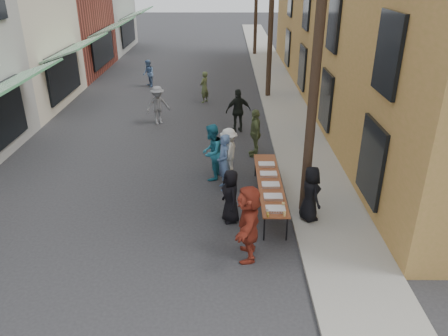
{
  "coord_description": "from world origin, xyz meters",
  "views": [
    {
      "loc": [
        2.07,
        -7.89,
        6.5
      ],
      "look_at": [
        2.01,
        3.2,
        1.3
      ],
      "focal_mm": 35.0,
      "sensor_mm": 36.0,
      "label": 1
    }
  ],
  "objects_px": {
    "guest_front_a": "(231,196)",
    "utility_pole_near": "(317,54)",
    "guest_front_c": "(212,152)",
    "catering_tray_sausage": "(275,209)",
    "server": "(310,194)",
    "serving_table": "(270,183)",
    "utility_pole_mid": "(271,8)"
  },
  "relations": [
    {
      "from": "utility_pole_mid",
      "to": "server",
      "type": "xyz_separation_m",
      "value": [
        0.05,
        -12.53,
        -3.62
      ]
    },
    {
      "from": "utility_pole_near",
      "to": "guest_front_c",
      "type": "height_order",
      "value": "utility_pole_near"
    },
    {
      "from": "utility_pole_mid",
      "to": "serving_table",
      "type": "height_order",
      "value": "utility_pole_mid"
    },
    {
      "from": "utility_pole_mid",
      "to": "guest_front_a",
      "type": "distance_m",
      "value": 13.18
    },
    {
      "from": "utility_pole_near",
      "to": "guest_front_c",
      "type": "bearing_deg",
      "value": 141.3
    },
    {
      "from": "server",
      "to": "utility_pole_near",
      "type": "bearing_deg",
      "value": -12.08
    },
    {
      "from": "guest_front_c",
      "to": "server",
      "type": "relative_size",
      "value": 1.2
    },
    {
      "from": "serving_table",
      "to": "utility_pole_mid",
      "type": "bearing_deg",
      "value": 85.26
    },
    {
      "from": "guest_front_a",
      "to": "guest_front_c",
      "type": "distance_m",
      "value": 2.7
    },
    {
      "from": "catering_tray_sausage",
      "to": "utility_pole_mid",
      "type": "bearing_deg",
      "value": 85.85
    },
    {
      "from": "utility_pole_mid",
      "to": "guest_front_c",
      "type": "relative_size",
      "value": 4.79
    },
    {
      "from": "serving_table",
      "to": "guest_front_a",
      "type": "xyz_separation_m",
      "value": [
        -1.15,
        -0.91,
        0.05
      ]
    },
    {
      "from": "catering_tray_sausage",
      "to": "guest_front_a",
      "type": "xyz_separation_m",
      "value": [
        -1.15,
        0.74,
        -0.02
      ]
    },
    {
      "from": "guest_front_a",
      "to": "guest_front_c",
      "type": "relative_size",
      "value": 0.81
    },
    {
      "from": "serving_table",
      "to": "guest_front_a",
      "type": "height_order",
      "value": "guest_front_a"
    },
    {
      "from": "server",
      "to": "catering_tray_sausage",
      "type": "bearing_deg",
      "value": 106.47
    },
    {
      "from": "serving_table",
      "to": "guest_front_c",
      "type": "distance_m",
      "value": 2.46
    },
    {
      "from": "utility_pole_mid",
      "to": "catering_tray_sausage",
      "type": "distance_m",
      "value": 13.75
    },
    {
      "from": "utility_pole_near",
      "to": "serving_table",
      "type": "bearing_deg",
      "value": 155.2
    },
    {
      "from": "catering_tray_sausage",
      "to": "server",
      "type": "height_order",
      "value": "server"
    },
    {
      "from": "catering_tray_sausage",
      "to": "server",
      "type": "relative_size",
      "value": 0.32
    },
    {
      "from": "server",
      "to": "utility_pole_mid",
      "type": "bearing_deg",
      "value": -17.26
    },
    {
      "from": "utility_pole_near",
      "to": "serving_table",
      "type": "xyz_separation_m",
      "value": [
        -0.96,
        0.44,
        -3.79
      ]
    },
    {
      "from": "guest_front_c",
      "to": "server",
      "type": "height_order",
      "value": "guest_front_c"
    },
    {
      "from": "utility_pole_mid",
      "to": "guest_front_c",
      "type": "bearing_deg",
      "value": -105.35
    },
    {
      "from": "utility_pole_mid",
      "to": "guest_front_c",
      "type": "xyz_separation_m",
      "value": [
        -2.7,
        -9.84,
        -3.56
      ]
    },
    {
      "from": "utility_pole_near",
      "to": "utility_pole_mid",
      "type": "height_order",
      "value": "same"
    },
    {
      "from": "guest_front_a",
      "to": "utility_pole_near",
      "type": "bearing_deg",
      "value": 83.47
    },
    {
      "from": "serving_table",
      "to": "guest_front_c",
      "type": "height_order",
      "value": "guest_front_c"
    },
    {
      "from": "guest_front_a",
      "to": "server",
      "type": "bearing_deg",
      "value": 69.35
    },
    {
      "from": "utility_pole_near",
      "to": "serving_table",
      "type": "distance_m",
      "value": 3.93
    },
    {
      "from": "catering_tray_sausage",
      "to": "guest_front_a",
      "type": "relative_size",
      "value": 0.33
    }
  ]
}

